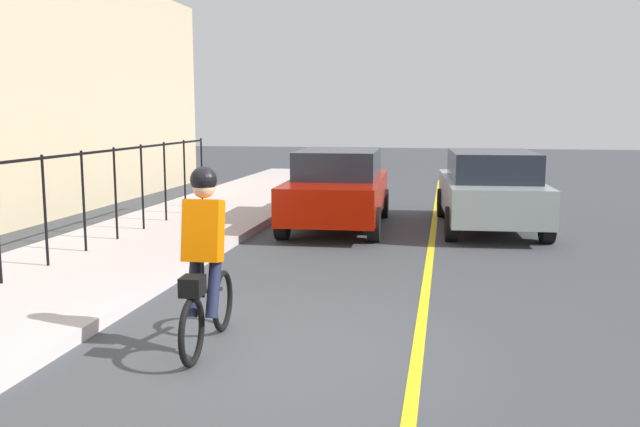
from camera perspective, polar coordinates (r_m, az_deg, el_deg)
ground_plane at (r=6.87m, az=-5.73°, el=-11.54°), size 80.00×80.00×0.00m
lane_line_centre at (r=6.62m, az=8.01°, el=-12.32°), size 36.00×0.12×0.01m
cyclist_lead at (r=6.79m, az=-9.59°, el=-3.84°), size 1.71×0.38×1.83m
patrol_sedan at (r=14.19m, az=13.98°, el=2.03°), size 4.50×2.14×1.58m
parked_sedan_rear at (r=14.03m, az=1.51°, el=2.21°), size 4.46×2.05×1.58m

